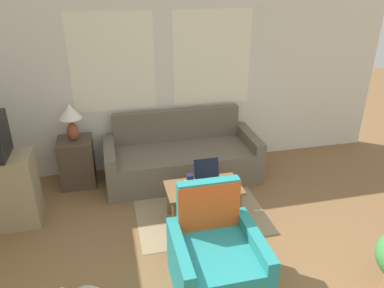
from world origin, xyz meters
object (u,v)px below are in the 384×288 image
at_px(armchair, 216,260).
at_px(tv_remote, 232,187).
at_px(laptop, 208,179).
at_px(cup_white, 182,192).
at_px(cup_yellow, 190,179).
at_px(couch, 181,158).
at_px(coffee_table, 204,191).
at_px(table_lamp, 71,117).
at_px(cup_navy, 186,186).

bearing_deg(armchair, tv_remote, 63.15).
xyz_separation_m(laptop, tv_remote, (0.23, -0.16, -0.05)).
height_order(laptop, cup_white, laptop).
distance_m(cup_yellow, cup_white, 0.28).
height_order(couch, coffee_table, couch).
distance_m(armchair, laptop, 1.11).
bearing_deg(table_lamp, cup_white, -48.25).
relative_size(table_lamp, coffee_table, 0.58).
xyz_separation_m(table_lamp, tv_remote, (1.75, -1.29, -0.51)).
relative_size(armchair, cup_yellow, 9.27).
relative_size(armchair, cup_white, 11.48).
relative_size(armchair, laptop, 3.08).
bearing_deg(laptop, cup_white, -151.93).
bearing_deg(couch, cup_yellow, -95.68).
distance_m(cup_white, tv_remote, 0.58).
bearing_deg(cup_yellow, tv_remote, -26.66).
relative_size(coffee_table, cup_yellow, 8.29).
height_order(cup_navy, tv_remote, cup_navy).
xyz_separation_m(couch, cup_yellow, (-0.09, -0.94, 0.22)).
xyz_separation_m(couch, cup_white, (-0.23, -1.19, 0.21)).
bearing_deg(table_lamp, tv_remote, -36.41).
relative_size(cup_navy, tv_remote, 0.66).
relative_size(couch, cup_white, 25.17).
distance_m(table_lamp, tv_remote, 2.23).
xyz_separation_m(table_lamp, cup_navy, (1.23, -1.22, -0.47)).
relative_size(cup_white, tv_remote, 0.53).
height_order(laptop, tv_remote, laptop).
distance_m(laptop, cup_navy, 0.29).
bearing_deg(coffee_table, couch, 91.81).
distance_m(cup_navy, cup_yellow, 0.17).
bearing_deg(couch, table_lamp, 174.93).
xyz_separation_m(couch, armchair, (-0.12, -2.07, 0.01)).
height_order(cup_white, tv_remote, cup_white).
height_order(armchair, cup_white, armchair).
xyz_separation_m(table_lamp, laptop, (1.51, -1.13, -0.47)).
relative_size(couch, armchair, 2.19).
relative_size(armchair, tv_remote, 6.07).
bearing_deg(armchair, laptop, 78.10).
bearing_deg(cup_navy, cup_yellow, 61.65).
bearing_deg(armchair, cup_white, 97.66).
xyz_separation_m(table_lamp, cup_white, (1.17, -1.31, -0.49)).
bearing_deg(armchair, table_lamp, 120.46).
height_order(coffee_table, tv_remote, tv_remote).
height_order(table_lamp, cup_yellow, table_lamp).
relative_size(armchair, cup_navy, 9.25).
distance_m(table_lamp, cup_navy, 1.79).
height_order(cup_yellow, cup_white, cup_yellow).
bearing_deg(tv_remote, cup_navy, 172.05).
bearing_deg(tv_remote, armchair, -116.85).
height_order(armchair, cup_yellow, armchair).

